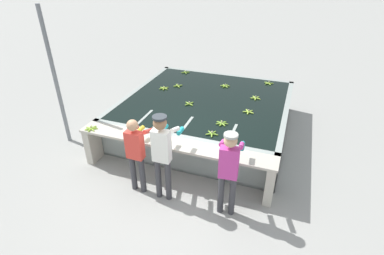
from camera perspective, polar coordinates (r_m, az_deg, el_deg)
ground_plane at (r=6.18m, az=-4.26°, el=-10.71°), size 80.00×80.00×0.00m
wash_tank at (r=7.83m, az=2.67°, el=2.54°), size 4.05×3.95×0.87m
work_ledge at (r=5.97m, az=-3.62°, el=-4.96°), size 4.05×0.45×0.87m
worker_0 at (r=5.60m, az=-10.57°, el=-4.15°), size 0.42×0.71×1.56m
worker_1 at (r=5.27m, az=-5.68°, el=-4.21°), size 0.41×0.72×1.74m
worker_2 at (r=5.02m, az=7.03°, el=-7.39°), size 0.45×0.73×1.64m
banana_bunch_floating_0 at (r=7.81m, az=12.00°, el=5.52°), size 0.28×0.27×0.08m
banana_bunch_floating_1 at (r=6.09m, az=3.80°, el=-1.17°), size 0.27×0.28×0.08m
banana_bunch_floating_2 at (r=9.46m, az=-1.25°, el=10.47°), size 0.26×0.26×0.08m
banana_bunch_floating_3 at (r=8.42m, az=-2.71°, el=7.96°), size 0.23×0.23×0.08m
banana_bunch_floating_4 at (r=8.86m, az=14.40°, el=8.18°), size 0.28×0.27×0.08m
banana_bunch_floating_5 at (r=8.29m, az=-5.38°, el=7.48°), size 0.28×0.28×0.08m
banana_bunch_floating_6 at (r=7.34m, az=-0.54°, el=4.57°), size 0.26×0.26×0.08m
banana_bunch_floating_7 at (r=8.46m, az=6.34°, el=7.89°), size 0.28×0.28×0.08m
banana_bunch_floating_8 at (r=7.07m, az=10.71°, el=2.98°), size 0.28×0.26×0.08m
banana_bunch_floating_9 at (r=6.48m, az=5.70°, el=0.81°), size 0.28×0.28×0.08m
banana_bunch_ledge_0 at (r=6.60m, az=-18.65°, el=-0.17°), size 0.28×0.28×0.08m
knife_0 at (r=6.09m, az=-11.09°, el=-1.76°), size 0.22×0.30×0.02m
support_post_left at (r=7.47m, az=-24.56°, el=8.26°), size 0.09×0.09×3.20m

